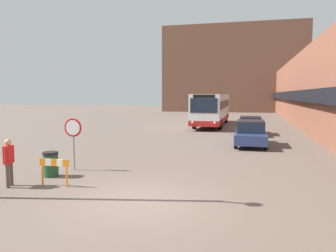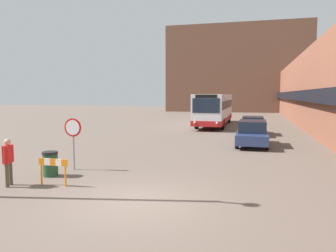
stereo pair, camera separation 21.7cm
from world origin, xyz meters
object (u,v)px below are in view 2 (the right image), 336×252
Objects in this scene: construction_barricade at (53,167)px; trash_bin at (50,164)px; parked_car_front at (252,133)px; pedestrian at (8,158)px; parked_car_middle at (253,126)px; stop_sign at (73,133)px; city_bus at (215,109)px.

trash_bin is at bearing 128.35° from construction_barricade.
pedestrian reaches higher than parked_car_front.
parked_car_front reaches higher than trash_bin.
parked_car_middle is at bearing 138.42° from pedestrian.
parked_car_middle is 1.95× the size of stop_sign.
city_bus is 21.75m from stop_sign.
parked_car_front is 12.81m from construction_barricade.
stop_sign is at bearing 146.32° from pedestrian.
pedestrian is 1.54m from construction_barricade.
trash_bin is (0.53, 1.59, -0.50)m from pedestrian.
pedestrian is at bearing -108.41° from trash_bin.
city_bus is 11.45× the size of construction_barricade.
city_bus is 13.41m from parked_car_front.
stop_sign is 1.63m from trash_bin.
city_bus is 5.85× the size of stop_sign.
trash_bin is at bearing -127.03° from parked_car_front.
city_bus is 2.99× the size of parked_car_middle.
city_bus is at bearing 153.42° from pedestrian.
parked_car_middle is 19.08m from pedestrian.
stop_sign reaches higher than parked_car_front.
trash_bin is at bearing -99.06° from city_bus.
pedestrian is 1.75m from trash_bin.
stop_sign reaches higher than trash_bin.
parked_car_front reaches higher than parked_car_middle.
stop_sign is at bearing -116.10° from parked_car_middle.
city_bus is 7.70× the size of pedestrian.
stop_sign is at bearing -98.75° from city_bus.
construction_barricade is at bearing -111.12° from parked_car_middle.
parked_car_middle is at bearing 68.88° from construction_barricade.
parked_car_front is (3.83, -12.81, -0.96)m from city_bus.
parked_car_front is at bearing -90.00° from parked_car_middle.
parked_car_middle is (3.83, -6.93, -1.02)m from city_bus.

